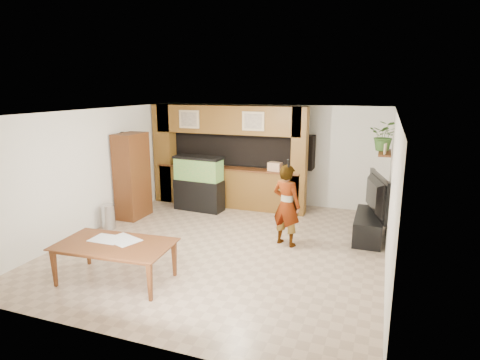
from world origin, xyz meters
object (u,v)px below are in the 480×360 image
at_px(person, 286,205).
at_px(dining_table, 115,263).
at_px(aquarium, 199,184).
at_px(television, 371,195).
at_px(pantry_cabinet, 132,176).

height_order(person, dining_table, person).
height_order(aquarium, television, aquarium).
relative_size(aquarium, television, 0.94).
bearing_deg(dining_table, television, 38.43).
xyz_separation_m(television, dining_table, (-3.71, -3.41, -0.59)).
distance_m(pantry_cabinet, aquarium, 1.64).
bearing_deg(aquarium, dining_table, -79.53).
xyz_separation_m(television, person, (-1.52, -0.96, -0.10)).
relative_size(pantry_cabinet, dining_table, 1.10).
height_order(television, dining_table, television).
distance_m(pantry_cabinet, television, 5.37).
xyz_separation_m(pantry_cabinet, television, (5.35, 0.48, -0.09)).
relative_size(aquarium, person, 0.85).
distance_m(television, dining_table, 5.07).
bearing_deg(aquarium, pantry_cabinet, -135.27).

